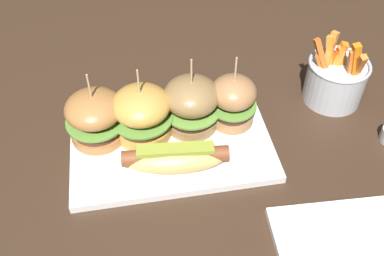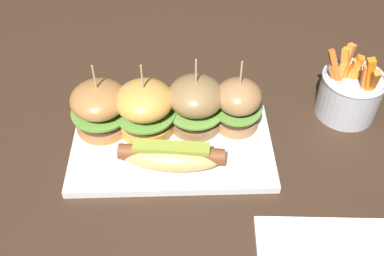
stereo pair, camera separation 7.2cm
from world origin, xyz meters
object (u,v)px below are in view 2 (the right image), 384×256
at_px(platter_main, 172,148).
at_px(slider_far_right, 238,104).
at_px(fries_bucket, 349,93).
at_px(hot_dog, 172,155).
at_px(slider_center_left, 145,109).
at_px(slider_center_right, 196,103).
at_px(slider_far_left, 100,107).

height_order(platter_main, slider_far_right, slider_far_right).
bearing_deg(fries_bucket, hot_dog, -157.77).
height_order(hot_dog, slider_center_left, slider_center_left).
relative_size(slider_center_right, fries_bucket, 0.99).
bearing_deg(slider_center_left, hot_dog, -61.87).
relative_size(slider_far_left, slider_far_right, 0.97).
relative_size(hot_dog, slider_center_right, 1.22).
distance_m(slider_far_left, fries_bucket, 0.44).
bearing_deg(platter_main, fries_bucket, 15.30).
xyz_separation_m(slider_far_right, fries_bucket, (0.21, 0.04, -0.01)).
distance_m(slider_center_right, slider_far_right, 0.07).
height_order(platter_main, fries_bucket, fries_bucket).
relative_size(slider_far_right, fries_bucket, 0.96).
bearing_deg(slider_far_left, slider_center_right, 0.53).
xyz_separation_m(platter_main, slider_far_left, (-0.12, 0.05, 0.05)).
xyz_separation_m(slider_center_left, fries_bucket, (0.36, 0.05, -0.01)).
bearing_deg(slider_far_left, slider_far_right, -0.36).
distance_m(platter_main, slider_center_right, 0.09).
distance_m(platter_main, slider_center_left, 0.08).
distance_m(platter_main, slider_far_left, 0.14).
bearing_deg(fries_bucket, slider_center_right, -172.37).
distance_m(slider_center_left, fries_bucket, 0.37).
xyz_separation_m(platter_main, fries_bucket, (0.32, 0.09, 0.04)).
relative_size(platter_main, hot_dog, 1.98).
xyz_separation_m(platter_main, slider_center_left, (-0.04, 0.04, 0.05)).
distance_m(slider_far_left, slider_far_right, 0.23).
xyz_separation_m(platter_main, hot_dog, (0.00, -0.04, 0.03)).
relative_size(hot_dog, slider_far_right, 1.25).
bearing_deg(slider_far_left, hot_dog, -37.01).
distance_m(platter_main, hot_dog, 0.05).
relative_size(hot_dog, slider_center_left, 1.24).
distance_m(hot_dog, slider_center_left, 0.10).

